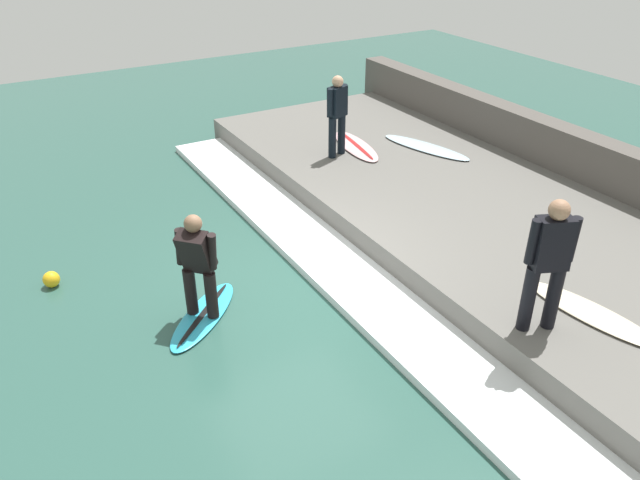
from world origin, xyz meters
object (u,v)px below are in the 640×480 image
Objects in this scene: surfer_riding at (197,261)px; surfboard_waiting_far at (356,146)px; surfer_waiting_near at (549,259)px; surfer_waiting_far at (337,112)px; surfboard_waiting_near at (593,314)px; surfboard_riding at (203,315)px; marker_buoy at (51,279)px; surfboard_spare at (426,147)px.

surfer_riding is 5.70m from surfboard_waiting_far.
surfboard_waiting_far is at bearing 77.34° from surfer_waiting_near.
surfboard_waiting_near is at bearing -90.18° from surfer_waiting_far.
surfer_waiting_near is 1.08× the size of surfer_waiting_far.
surfboard_waiting_near reaches higher than surfboard_riding.
surfer_waiting_far is (4.06, 3.15, 1.34)m from surfboard_riding.
surfboard_waiting_far is (4.62, 3.32, -0.40)m from surfer_riding.
surfer_waiting_far is (0.82, 5.98, -0.07)m from surfer_waiting_near.
marker_buoy is (-5.71, -1.31, -1.24)m from surfer_waiting_far.
surfboard_waiting_far is 0.90× the size of surfboard_spare.
surfer_waiting_near is 0.90× the size of surfboard_waiting_far.
surfer_waiting_near reaches higher than surfboard_riding.
surfboard_riding is 0.73× the size of surfboard_spare.
surfboard_riding is 5.71m from surfboard_waiting_far.
surfer_riding is 0.80× the size of surfboard_waiting_far.
surfboard_waiting_near is 0.88× the size of surfboard_spare.
surfboard_waiting_near is (4.04, -3.02, -0.40)m from surfer_riding.
surfer_waiting_far is at bearing 160.89° from surfboard_spare.
surfboard_spare reaches higher than marker_buoy.
surfboard_spare is at bearing 72.23° from surfboard_waiting_near.
surfboard_waiting_near and surfboard_spare have the same top height.
surfboard_riding is at bearing -142.14° from surfer_waiting_far.
surfboard_waiting_far is at bearing 84.76° from surfboard_waiting_near.
surfer_waiting_near reaches higher than surfboard_spare.
surfboard_riding is 0.83× the size of surfboard_waiting_near.
marker_buoy is (-1.65, 1.84, -0.78)m from surfer_riding.
surfboard_waiting_near is at bearing -13.98° from surfer_waiting_near.
surfer_waiting_far is at bearing 37.86° from surfer_riding.
surfboard_waiting_far is at bearing 35.70° from surfboard_riding.
surfer_waiting_near is at bearing -97.79° from surfer_waiting_far.
surfer_waiting_near is at bearing 166.02° from surfboard_waiting_near.
surfboard_spare is at bearing -32.84° from surfboard_waiting_far.
surfer_waiting_near is 0.81× the size of surfboard_spare.
surfer_waiting_near is at bearing -41.11° from surfer_riding.
marker_buoy is at bearing -167.05° from surfer_waiting_far.
marker_buoy reaches higher than surfboard_riding.
surfboard_spare is 8.70× the size of marker_buoy.
surfer_riding reaches higher than marker_buoy.
surfer_riding is 0.88× the size of surfer_waiting_near.
surfer_waiting_far is at bearing 82.21° from surfer_waiting_near.
surfer_riding reaches higher than surfboard_waiting_far.
surfer_riding is (0.00, 0.00, 0.87)m from surfboard_riding.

